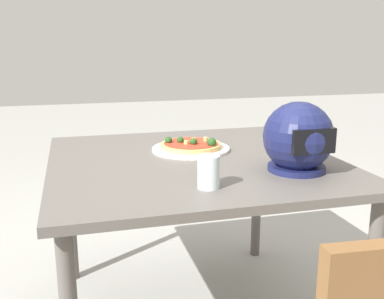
% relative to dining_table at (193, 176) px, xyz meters
% --- Properties ---
extents(dining_table, '(1.10, 1.09, 0.71)m').
position_rel_dining_table_xyz_m(dining_table, '(0.00, 0.00, 0.00)').
color(dining_table, '#5B5651').
rests_on(dining_table, ground).
extents(pizza_plate, '(0.33, 0.33, 0.01)m').
position_rel_dining_table_xyz_m(pizza_plate, '(-0.03, -0.13, 0.08)').
color(pizza_plate, white).
rests_on(pizza_plate, dining_table).
extents(pizza, '(0.26, 0.26, 0.05)m').
position_rel_dining_table_xyz_m(pizza, '(-0.03, -0.13, 0.10)').
color(pizza, tan).
rests_on(pizza, pizza_plate).
extents(motorcycle_helmet, '(0.25, 0.25, 0.25)m').
position_rel_dining_table_xyz_m(motorcycle_helmet, '(-0.31, 0.26, 0.19)').
color(motorcycle_helmet, '#191E4C').
rests_on(motorcycle_helmet, dining_table).
extents(drinking_glass, '(0.07, 0.07, 0.10)m').
position_rel_dining_table_xyz_m(drinking_glass, '(0.05, 0.36, 0.12)').
color(drinking_glass, silver).
rests_on(drinking_glass, dining_table).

